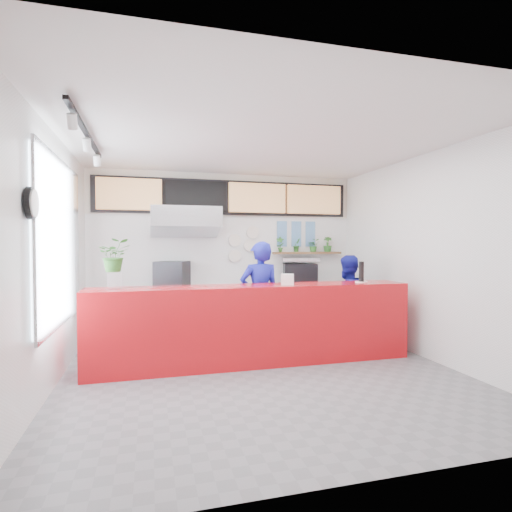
{
  "coord_description": "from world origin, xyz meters",
  "views": [
    {
      "loc": [
        -1.4,
        -4.97,
        1.68
      ],
      "look_at": [
        0.1,
        0.7,
        1.5
      ],
      "focal_mm": 28.0,
      "sensor_mm": 36.0,
      "label": 1
    }
  ],
  "objects_px": {
    "panini_oven": "(172,275)",
    "staff_center": "(260,297)",
    "pepper_mill": "(361,272)",
    "service_counter": "(255,324)",
    "staff_right": "(347,300)",
    "espresso_machine": "(300,274)"
  },
  "relations": [
    {
      "from": "panini_oven",
      "to": "staff_center",
      "type": "xyz_separation_m",
      "value": [
        1.25,
        -1.29,
        -0.28
      ]
    },
    {
      "from": "pepper_mill",
      "to": "staff_center",
      "type": "bearing_deg",
      "value": 159.96
    },
    {
      "from": "service_counter",
      "to": "staff_right",
      "type": "height_order",
      "value": "staff_right"
    },
    {
      "from": "staff_right",
      "to": "pepper_mill",
      "type": "height_order",
      "value": "staff_right"
    },
    {
      "from": "service_counter",
      "to": "staff_right",
      "type": "relative_size",
      "value": 3.02
    },
    {
      "from": "service_counter",
      "to": "panini_oven",
      "type": "height_order",
      "value": "panini_oven"
    },
    {
      "from": "panini_oven",
      "to": "espresso_machine",
      "type": "relative_size",
      "value": 0.85
    },
    {
      "from": "panini_oven",
      "to": "pepper_mill",
      "type": "height_order",
      "value": "pepper_mill"
    },
    {
      "from": "service_counter",
      "to": "espresso_machine",
      "type": "bearing_deg",
      "value": 52.65
    },
    {
      "from": "panini_oven",
      "to": "staff_center",
      "type": "height_order",
      "value": "staff_center"
    },
    {
      "from": "staff_right",
      "to": "pepper_mill",
      "type": "distance_m",
      "value": 0.83
    },
    {
      "from": "espresso_machine",
      "to": "staff_right",
      "type": "height_order",
      "value": "staff_right"
    },
    {
      "from": "pepper_mill",
      "to": "espresso_machine",
      "type": "bearing_deg",
      "value": 98.62
    },
    {
      "from": "staff_right",
      "to": "service_counter",
      "type": "bearing_deg",
      "value": 4.03
    },
    {
      "from": "espresso_machine",
      "to": "staff_right",
      "type": "bearing_deg",
      "value": -57.61
    },
    {
      "from": "panini_oven",
      "to": "pepper_mill",
      "type": "relative_size",
      "value": 1.75
    },
    {
      "from": "espresso_machine",
      "to": "pepper_mill",
      "type": "bearing_deg",
      "value": -66.92
    },
    {
      "from": "service_counter",
      "to": "espresso_machine",
      "type": "height_order",
      "value": "espresso_machine"
    },
    {
      "from": "panini_oven",
      "to": "staff_right",
      "type": "xyz_separation_m",
      "value": [
        2.79,
        -1.18,
        -0.39
      ]
    },
    {
      "from": "service_counter",
      "to": "panini_oven",
      "type": "relative_size",
      "value": 8.59
    },
    {
      "from": "staff_right",
      "to": "panini_oven",
      "type": "bearing_deg",
      "value": -38.41
    },
    {
      "from": "service_counter",
      "to": "pepper_mill",
      "type": "xyz_separation_m",
      "value": [
        1.65,
        -0.02,
        0.71
      ]
    }
  ]
}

